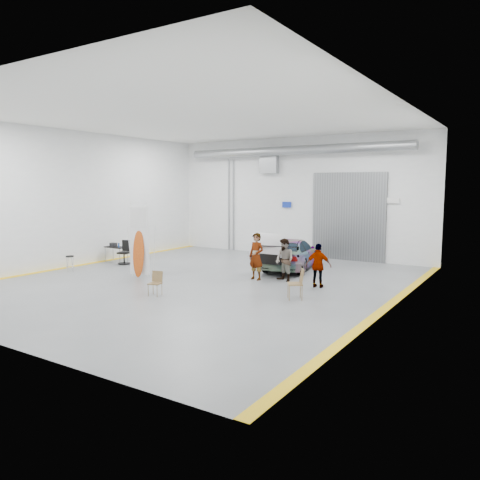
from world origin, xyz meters
The scene contains 13 objects.
ground centered at (0.00, 0.00, 0.00)m, with size 16.00×16.00×0.00m, color slate.
room_shell centered at (0.24, 2.22, 4.08)m, with size 14.02×16.18×6.01m.
sedan_car centered at (1.57, 4.35, 0.66)m, with size 1.84×4.52×1.31m, color silver.
person_a centered at (1.51, 1.46, 0.90)m, with size 0.65×0.43×1.80m, color #936B50.
person_b centered at (2.55, 1.79, 0.81)m, with size 0.79×0.61×1.61m, color #486A84.
person_c centered at (4.06, 1.44, 0.78)m, with size 0.91×0.37×1.56m, color #965F32.
surfboard_display centered at (-2.69, -0.56, 1.21)m, with size 0.83×0.37×2.99m.
folding_chair_near centered at (0.07, -2.57, 0.25)m, with size 0.45×0.47×0.79m.
folding_chair_far centered at (4.13, -0.54, 0.30)m, with size 0.62×0.74×0.97m.
shop_stool centered at (-5.86, -1.31, 0.34)m, with size 0.35×0.35×0.68m.
work_table centered at (-6.30, 1.59, 0.70)m, with size 1.14×0.61×0.91m.
office_chair centered at (-5.36, 1.30, 0.47)m, with size 0.57×0.59×1.07m.
trunk_lid centered at (1.57, 2.34, 1.33)m, with size 1.53×0.93×0.04m, color silver.
Camera 1 is at (10.46, -13.67, 3.57)m, focal length 35.00 mm.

